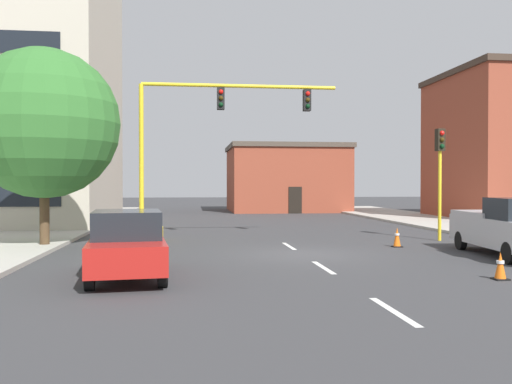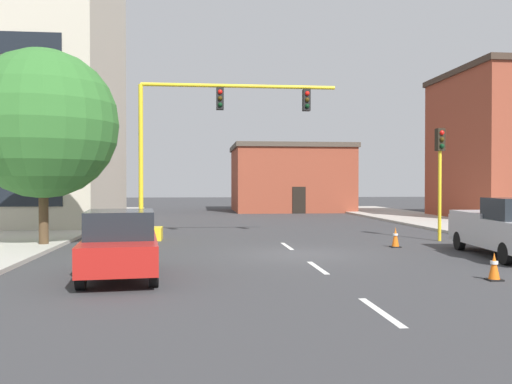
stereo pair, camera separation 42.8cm
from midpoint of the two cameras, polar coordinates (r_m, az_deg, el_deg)
ground_plane at (r=19.06m, az=4.19°, el=-6.50°), size 160.00×160.00×0.00m
sidewalk_left at (r=27.83m, az=-23.83°, el=-4.10°), size 6.00×56.00×0.14m
sidewalk_right at (r=30.77m, az=23.07°, el=-3.63°), size 6.00×56.00×0.14m
lane_stripe_seg_1 at (r=10.97m, az=13.05°, el=-12.01°), size 0.16×2.40×0.01m
lane_stripe_seg_2 at (r=16.15m, az=6.28°, el=-7.83°), size 0.16×2.40×0.01m
lane_stripe_seg_3 at (r=21.50m, az=2.89°, el=-5.65°), size 0.16×2.40×0.01m
building_brick_center at (r=49.29m, az=2.86°, el=1.46°), size 10.33×9.22×5.89m
traffic_signal_gantry at (r=24.04m, az=-9.44°, el=0.44°), size 9.47×1.20×6.83m
traffic_light_pole_right at (r=24.63m, az=18.19°, el=3.35°), size 0.32×0.47×4.80m
tree_left_near at (r=22.45m, az=-21.77°, el=6.64°), size 5.70×5.70×7.58m
pickup_truck_silver at (r=20.16m, az=24.45°, el=-3.39°), size 2.52×5.57×1.99m
sedan_red_near_left at (r=14.69m, az=-14.12°, el=-5.24°), size 2.29×4.66×1.74m
traffic_cone_roadside_a at (r=15.23m, az=23.41°, el=-7.12°), size 0.36×0.36×0.71m
traffic_cone_roadside_b at (r=21.75m, az=13.96°, el=-4.61°), size 0.36×0.36×0.77m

